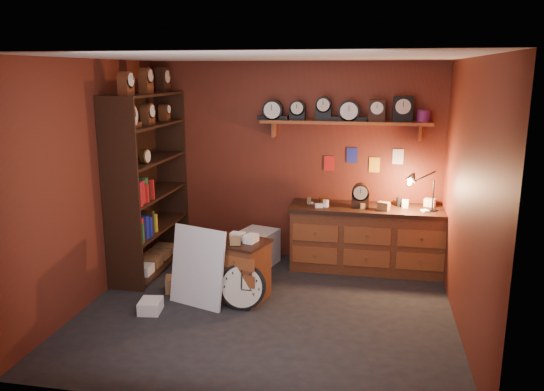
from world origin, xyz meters
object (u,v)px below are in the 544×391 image
at_px(low_cabinet, 240,267).
at_px(big_round_clock, 242,287).
at_px(workbench, 368,235).
at_px(shelving_unit, 146,176).

bearing_deg(low_cabinet, big_round_clock, -52.65).
bearing_deg(workbench, big_round_clock, -131.75).
relative_size(low_cabinet, big_round_clock, 1.50).
bearing_deg(big_round_clock, workbench, 48.25).
distance_m(shelving_unit, low_cabinet, 1.82).
xyz_separation_m(workbench, low_cabinet, (-1.42, -1.22, -0.10)).
xyz_separation_m(low_cabinet, big_round_clock, (0.09, -0.26, -0.12)).
relative_size(workbench, big_round_clock, 3.92).
relative_size(shelving_unit, low_cabinet, 3.31).
relative_size(shelving_unit, workbench, 1.26).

